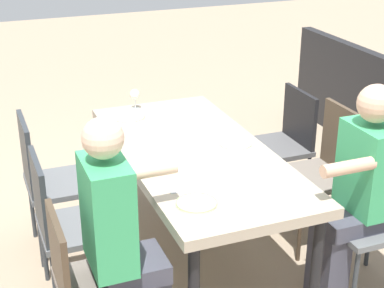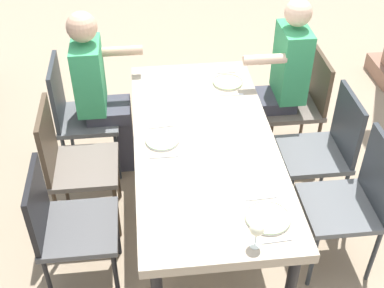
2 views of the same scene
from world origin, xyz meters
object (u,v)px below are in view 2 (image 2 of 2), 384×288
Objects in this scene: dining_table at (204,148)px; chair_west_north at (301,99)px; plate_2 at (268,218)px; diner_woman_green at (281,79)px; chair_mid_south at (70,160)px; chair_east_north at (355,198)px; diner_man_white at (100,90)px; chair_mid_north at (326,145)px; plate_1 at (162,140)px; plate_0 at (228,82)px; wine_glass_2 at (257,230)px; chair_east_south at (64,223)px; chair_west_south at (77,111)px.

chair_west_north is at bearing 130.38° from dining_table.
plate_2 is (1.41, -0.61, 0.25)m from chair_west_north.
dining_table is 0.98m from diner_woman_green.
chair_east_north is (0.53, 1.71, -0.01)m from chair_mid_south.
chair_mid_north is at bearing 68.84° from diner_man_white.
dining_table is at bearing 86.26° from plate_1.
diner_man_white is 6.04× the size of plate_0.
chair_east_north is at bearing 122.16° from wine_glass_2.
chair_east_south is 4.26× the size of plate_1.
chair_east_north is at bearing 30.39° from plate_0.
diner_man_white is at bearing 90.89° from chair_west_south.
chair_east_north is 1.90m from diner_man_white.
chair_west_north is at bearing 98.12° from plate_0.
chair_east_north reaches higher than plate_1.
diner_woman_green is 1.02× the size of diner_man_white.
diner_man_white is (-0.59, 0.19, 0.15)m from chair_mid_south.
chair_east_north is at bearing 72.71° from chair_mid_south.
chair_west_north is 0.93× the size of chair_west_south.
chair_east_south is 1.13m from wine_glass_2.
chair_east_north is 0.72m from plate_2.
diner_woman_green is at bearing 110.95° from chair_mid_south.
chair_east_south is 1.89m from diner_woman_green.
diner_woman_green is 1.33m from diner_man_white.
chair_west_south is 6.14× the size of wine_glass_2.
diner_woman_green reaches higher than plate_0.
chair_west_north is 3.64× the size of plate_2.
dining_table is 0.88m from wine_glass_2.
diner_man_white is 5.49× the size of plate_2.
chair_west_south is at bearing -130.15° from dining_table.
chair_mid_north reaches higher than plate_0.
chair_east_south is 4.13× the size of plate_0.
diner_woman_green is 1.47m from plate_2.
chair_mid_north is 1.06m from plate_2.
chair_mid_south reaches higher than chair_east_south.
chair_west_south reaches higher than chair_mid_north.
plate_2 is (0.70, 0.50, -0.00)m from plate_1.
chair_east_north reaches higher than chair_west_north.
wine_glass_2 is (1.49, -0.11, 0.10)m from plate_0.
chair_mid_south is (0.59, 0.00, 0.02)m from chair_west_south.
chair_mid_south is at bearing 0.21° from chair_west_south.
chair_east_south is at bearing -105.01° from plate_2.
chair_west_south is 2.05m from chair_east_north.
plate_2 reaches higher than dining_table.
chair_east_south is 0.67× the size of diner_woman_green.
plate_0 is at bearing -81.88° from chair_west_north.
plate_1 is at bearing -144.76° from plate_2.
chair_east_south is 3.76× the size of plate_2.
chair_mid_south is 1.38m from plate_2.
chair_west_north is at bearing 122.46° from plate_1.
chair_west_north is 2.04m from chair_east_south.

